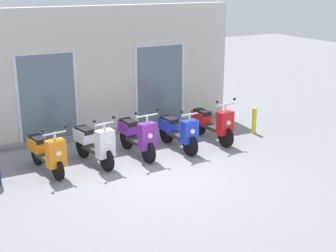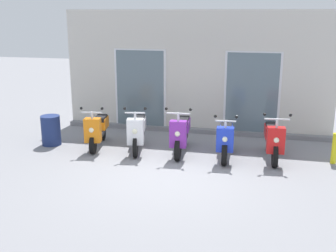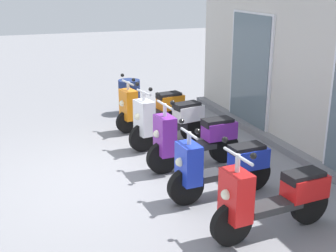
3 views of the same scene
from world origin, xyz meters
name	(u,v)px [view 2 (image 2 of 3)]	position (x,y,z in m)	size (l,w,h in m)	color
ground_plane	(168,173)	(0.00, 0.00, 0.00)	(40.00, 40.00, 0.00)	gray
storefront_facade	(196,74)	(0.00, 3.40, 1.62)	(7.45, 0.50, 3.36)	beige
scooter_orange	(97,129)	(-2.13, 1.35, 0.46)	(0.63, 1.52, 1.14)	black
scooter_white	(138,131)	(-1.07, 1.31, 0.50)	(0.64, 1.55, 1.20)	black
scooter_purple	(181,133)	(0.00, 1.35, 0.49)	(0.62, 1.61, 1.23)	black
scooter_blue	(226,139)	(1.07, 1.31, 0.45)	(0.52, 1.59, 1.13)	black
scooter_red	(273,139)	(2.14, 1.43, 0.47)	(0.61, 1.65, 1.21)	black
curb_bollard	(334,148)	(3.49, 1.43, 0.35)	(0.12, 0.12, 0.70)	yellow
trash_bin	(51,130)	(-3.36, 1.26, 0.38)	(0.48, 0.48, 0.76)	navy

